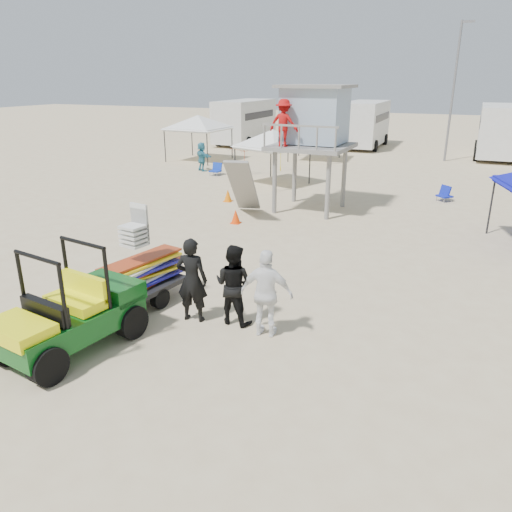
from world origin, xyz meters
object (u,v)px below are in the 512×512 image
at_px(lifeguard_tower, 311,120).
at_px(surf_trailer, 141,269).
at_px(man_left, 192,280).
at_px(utility_cart, 66,305).

bearing_deg(lifeguard_tower, surf_trailer, -95.06).
xyz_separation_m(man_left, lifeguard_tower, (-0.64, 10.17, 2.48)).
distance_m(surf_trailer, man_left, 1.55).
bearing_deg(surf_trailer, man_left, -11.21).
distance_m(man_left, lifeguard_tower, 10.49).
relative_size(man_left, lifeguard_tower, 0.40).
relative_size(utility_cart, lifeguard_tower, 0.62).
relative_size(surf_trailer, lifeguard_tower, 0.51).
bearing_deg(man_left, lifeguard_tower, -95.36).
bearing_deg(utility_cart, man_left, 53.22).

